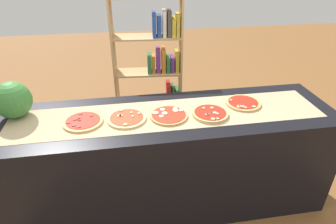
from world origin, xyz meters
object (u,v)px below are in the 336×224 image
at_px(pizza_mozzarella_2, 169,115).
at_px(watermelon, 12,100).
at_px(pizza_mushroom_3, 210,113).
at_px(pizza_pepperoni_0, 83,121).
at_px(pizza_mushroom_1, 127,118).
at_px(pizza_mushroom_4, 243,103).
at_px(bookshelf, 157,69).

relative_size(pizza_mozzarella_2, watermelon, 1.04).
height_order(pizza_mushroom_3, watermelon, watermelon).
xyz_separation_m(pizza_pepperoni_0, pizza_mushroom_1, (0.31, -0.01, -0.00)).
bearing_deg(watermelon, pizza_mozzarella_2, -9.50).
bearing_deg(pizza_mushroom_1, watermelon, 167.70).
bearing_deg(pizza_mushroom_4, watermelon, 176.97).
relative_size(pizza_mozzarella_2, pizza_mushroom_3, 1.04).
height_order(pizza_mushroom_1, bookshelf, bookshelf).
relative_size(pizza_pepperoni_0, bookshelf, 0.18).
relative_size(pizza_pepperoni_0, pizza_mushroom_4, 1.03).
bearing_deg(pizza_mozzarella_2, pizza_mushroom_4, 8.70).
distance_m(pizza_mozzarella_2, watermelon, 1.15).
distance_m(pizza_mozzarella_2, pizza_mushroom_4, 0.63).
distance_m(pizza_mushroom_4, watermelon, 1.75).
height_order(pizza_pepperoni_0, bookshelf, bookshelf).
height_order(pizza_mozzarella_2, pizza_mushroom_3, pizza_mushroom_3).
bearing_deg(pizza_mushroom_4, pizza_pepperoni_0, -176.37).
distance_m(pizza_mushroom_3, pizza_mushroom_4, 0.34).
height_order(pizza_mozzarella_2, pizza_mushroom_4, same).
height_order(pizza_pepperoni_0, pizza_mushroom_3, pizza_mushroom_3).
distance_m(watermelon, bookshelf, 1.52).
xyz_separation_m(pizza_mushroom_1, bookshelf, (0.37, 1.12, -0.08)).
bearing_deg(pizza_pepperoni_0, bookshelf, 58.55).
xyz_separation_m(pizza_mozzarella_2, watermelon, (-1.12, 0.19, 0.13)).
distance_m(pizza_mushroom_1, pizza_mushroom_4, 0.94).
distance_m(pizza_mushroom_1, pizza_mozzarella_2, 0.31).
height_order(pizza_mushroom_4, watermelon, watermelon).
distance_m(pizza_mushroom_3, watermelon, 1.46).
xyz_separation_m(watermelon, bookshelf, (1.18, 0.94, -0.21)).
bearing_deg(watermelon, pizza_mushroom_1, -12.30).
xyz_separation_m(pizza_mozzarella_2, pizza_mushroom_4, (0.62, 0.10, -0.00)).
relative_size(pizza_mushroom_1, pizza_mushroom_4, 1.04).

